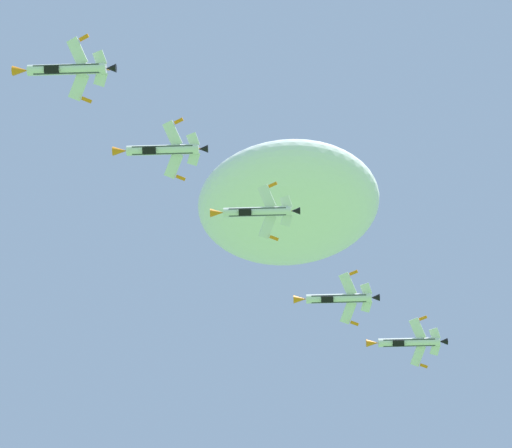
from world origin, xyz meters
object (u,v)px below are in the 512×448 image
object	(u,v)px
fighter_jet_right_outer	(407,342)
fighter_jet_right_wing	(256,212)
fighter_jet_left_wing	(161,150)
fighter_jet_lead	(65,69)
fighter_jet_left_outer	(337,298)

from	to	relation	value
fighter_jet_right_outer	fighter_jet_right_wing	bearing A→B (deg)	138.07
fighter_jet_left_wing	fighter_jet_right_outer	size ratio (longest dim) A/B	1.00
fighter_jet_right_outer	fighter_jet_left_wing	bearing A→B (deg)	136.42
fighter_jet_lead	fighter_jet_right_outer	world-z (taller)	fighter_jet_right_outer
fighter_jet_right_wing	fighter_jet_right_outer	xyz separation A→B (m)	(24.83, 35.21, -1.91)
fighter_jet_right_wing	fighter_jet_left_outer	xyz separation A→B (m)	(12.34, 19.17, -4.14)
fighter_jet_left_outer	fighter_jet_right_outer	world-z (taller)	fighter_jet_right_outer
fighter_jet_left_wing	fighter_jet_left_outer	size ratio (longest dim) A/B	1.00
fighter_jet_lead	fighter_jet_left_outer	size ratio (longest dim) A/B	1.00
fighter_jet_lead	fighter_jet_right_wing	size ratio (longest dim) A/B	1.00
fighter_jet_lead	fighter_jet_right_outer	size ratio (longest dim) A/B	1.00
fighter_jet_left_outer	fighter_jet_lead	bearing A→B (deg)	138.89
fighter_jet_right_wing	fighter_jet_right_outer	distance (m)	43.12
fighter_jet_left_wing	fighter_jet_left_outer	world-z (taller)	fighter_jet_left_wing
fighter_jet_lead	fighter_jet_left_outer	world-z (taller)	fighter_jet_lead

